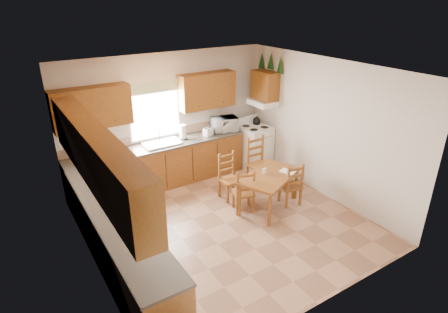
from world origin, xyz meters
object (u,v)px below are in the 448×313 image
chair_near_right (291,183)px  chair_near_left (243,190)px  chair_far_right (230,177)px  dining_table (269,191)px  stove (254,147)px  chair_far_left (260,162)px  microwave (225,124)px

chair_near_right → chair_near_left: bearing=-5.7°
chair_near_left → chair_far_right: 0.53m
dining_table → chair_near_right: chair_near_right is taller
chair_near_left → chair_near_right: (0.91, -0.27, -0.00)m
stove → chair_far_right: size_ratio=1.03×
dining_table → chair_far_left: chair_far_left is taller
chair_far_left → chair_far_right: (-0.83, -0.15, -0.05)m
microwave → chair_far_right: (-0.65, -1.22, -0.62)m
stove → microwave: 0.93m
stove → chair_far_left: chair_far_left is taller
chair_near_right → chair_far_left: chair_far_left is taller
microwave → chair_far_left: (0.19, -1.07, -0.56)m
chair_near_left → chair_far_left: (0.89, 0.67, 0.08)m
dining_table → chair_far_left: 0.94m
dining_table → chair_far_right: 0.81m
stove → dining_table: 1.88m
chair_far_right → chair_near_right: bearing=-42.8°
microwave → chair_far_right: microwave is taller
microwave → stove: bearing=-9.5°
chair_near_left → chair_near_right: size_ratio=1.00×
chair_far_left → chair_far_right: chair_far_left is taller
stove → chair_near_left: stove is taller
microwave → chair_far_left: bearing=-69.0°
chair_near_right → chair_far_right: (-0.85, 0.80, 0.03)m
microwave → chair_far_right: size_ratio=0.57×
stove → chair_near_left: size_ratio=1.10×
chair_near_left → chair_far_right: bearing=-76.7°
microwave → dining_table: (-0.22, -1.90, -0.74)m
dining_table → stove: bearing=37.3°
dining_table → chair_near_right: size_ratio=1.47×
microwave → chair_near_left: bearing=-100.9°
chair_near_left → chair_far_right: chair_far_right is taller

